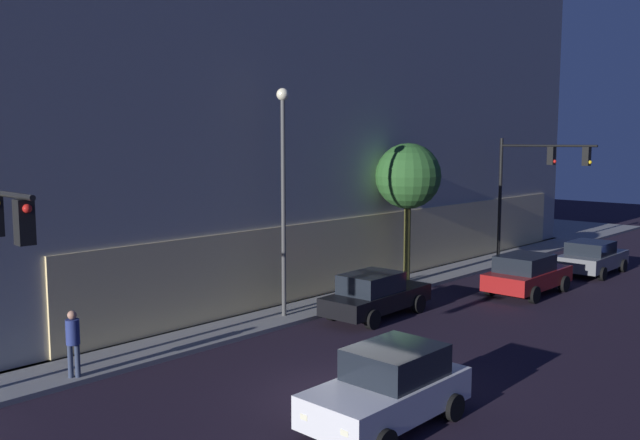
# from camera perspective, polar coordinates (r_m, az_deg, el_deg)

# --- Properties ---
(ground_plane) EXTENTS (120.00, 120.00, 0.00)m
(ground_plane) POSITION_cam_1_polar(r_m,az_deg,el_deg) (17.48, 2.71, -14.87)
(ground_plane) COLOR black
(modern_building) EXTENTS (35.97, 30.29, 21.15)m
(modern_building) POSITION_cam_1_polar(r_m,az_deg,el_deg) (41.56, -11.01, 12.22)
(modern_building) COLOR #4C4C51
(modern_building) RESTS_ON ground
(traffic_light_far_corner) EXTENTS (0.48, 5.22, 6.44)m
(traffic_light_far_corner) POSITION_cam_1_polar(r_m,az_deg,el_deg) (36.07, 17.75, 3.74)
(traffic_light_far_corner) COLOR black
(traffic_light_far_corner) RESTS_ON sidewalk_corner
(street_lamp_sidewalk) EXTENTS (0.44, 0.44, 8.12)m
(street_lamp_sidewalk) POSITION_cam_1_polar(r_m,az_deg,el_deg) (23.77, -3.15, 3.83)
(street_lamp_sidewalk) COLOR #484848
(street_lamp_sidewalk) RESTS_ON sidewalk_corner
(sidewalk_tree) EXTENTS (2.90, 2.90, 6.21)m
(sidewalk_tree) POSITION_cam_1_polar(r_m,az_deg,el_deg) (29.80, 7.50, 3.66)
(sidewalk_tree) COLOR #48461E
(sidewalk_tree) RESTS_ON sidewalk_corner
(pedestrian_waiting) EXTENTS (0.36, 0.36, 1.82)m
(pedestrian_waiting) POSITION_cam_1_polar(r_m,az_deg,el_deg) (19.23, -20.27, -9.37)
(pedestrian_waiting) COLOR #2D3851
(pedestrian_waiting) RESTS_ON sidewalk_corner
(car_white) EXTENTS (4.21, 2.12, 1.78)m
(car_white) POSITION_cam_1_polar(r_m,az_deg,el_deg) (15.72, 5.91, -13.96)
(car_white) COLOR silver
(car_white) RESTS_ON ground
(car_black) EXTENTS (4.81, 2.16, 1.67)m
(car_black) POSITION_cam_1_polar(r_m,az_deg,el_deg) (24.76, 4.71, -6.35)
(car_black) COLOR black
(car_black) RESTS_ON ground
(car_red) EXTENTS (4.57, 2.20, 1.71)m
(car_red) POSITION_cam_1_polar(r_m,az_deg,el_deg) (29.62, 17.19, -4.39)
(car_red) COLOR maroon
(car_red) RESTS_ON ground
(car_grey) EXTENTS (4.52, 2.25, 1.61)m
(car_grey) POSITION_cam_1_polar(r_m,az_deg,el_deg) (35.23, 22.13, -2.95)
(car_grey) COLOR slate
(car_grey) RESTS_ON ground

